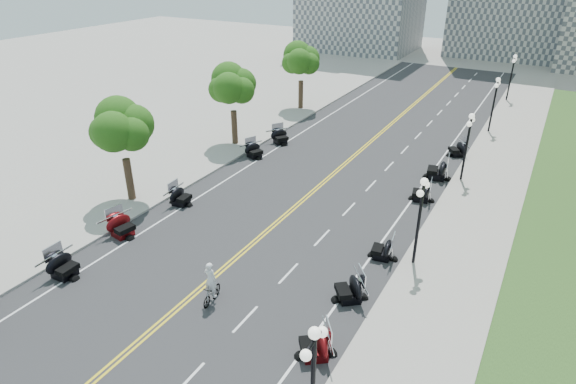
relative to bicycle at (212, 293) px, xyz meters
The scene contains 44 objects.
ground 3.92m from the bicycle, 106.63° to the left, with size 160.00×160.00×0.00m, color gray.
road 13.78m from the bicycle, 94.63° to the left, with size 16.00×90.00×0.01m, color #333335.
centerline_yellow_a 13.79m from the bicycle, 95.13° to the left, with size 0.12×90.00×0.00m, color yellow.
centerline_yellow_b 13.77m from the bicycle, 94.14° to the left, with size 0.12×90.00×0.00m, color yellow.
edge_line_north 14.72m from the bicycle, 68.93° to the left, with size 0.12×90.00×0.00m, color white.
edge_line_south 15.65m from the bicycle, 118.69° to the left, with size 0.12×90.00×0.00m, color white.
lane_dash_4 4.78m from the bicycle, 63.97° to the right, with size 0.12×2.00×0.00m, color white.
lane_dash_5 2.16m from the bicycle, ahead, with size 0.12×2.00×0.00m, color white.
lane_dash_6 4.30m from the bicycle, 60.73° to the left, with size 0.12×2.00×0.00m, color white.
lane_dash_7 8.02m from the bicycle, 74.88° to the left, with size 0.12×2.00×0.00m, color white.
lane_dash_8 11.92m from the bicycle, 79.90° to the left, with size 0.12×2.00×0.00m, color white.
lane_dash_9 15.87m from the bicycle, 82.44° to the left, with size 0.12×2.00×0.00m, color white.
lane_dash_10 19.84m from the bicycle, 83.96° to the left, with size 0.12×2.00×0.00m, color white.
lane_dash_11 23.82m from the bicycle, 84.97° to the left, with size 0.12×2.00×0.00m, color white.
lane_dash_12 27.81m from the bicycle, 85.69° to the left, with size 0.12×2.00×0.00m, color white.
lane_dash_13 31.80m from the bicycle, 86.23° to the left, with size 0.12×2.00×0.00m, color white.
lane_dash_14 35.79m from the bicycle, 86.66° to the left, with size 0.12×2.00×0.00m, color white.
lane_dash_15 39.78m from the bicycle, 86.99° to the left, with size 0.12×2.00×0.00m, color white.
lane_dash_16 43.78m from the bicycle, 87.27° to the left, with size 0.12×2.00×0.00m, color white.
lane_dash_17 47.77m from the bicycle, 87.50° to the left, with size 0.12×2.00×0.00m, color white.
lane_dash_18 51.77m from the bicycle, 87.69° to the left, with size 0.12×2.00×0.00m, color white.
lane_dash_19 55.77m from the bicycle, 87.85° to the left, with size 0.12×2.00×0.00m, color white.
sidewalk_north 16.63m from the bicycle, 55.63° to the left, with size 5.00×90.00×0.15m, color #9E9991.
sidewalk_south 17.98m from the bicycle, 130.23° to the left, with size 5.00×90.00×0.15m, color #9E9991.
street_lamp_2 10.96m from the bicycle, 45.89° to the left, with size 0.50×1.20×4.90m, color black, non-canonical shape.
street_lamp_3 21.20m from the bicycle, 69.21° to the left, with size 0.50×1.20×4.90m, color black, non-canonical shape.
street_lamp_4 32.66m from the bicycle, 76.72° to the left, with size 0.50×1.20×4.90m, color black, non-canonical shape.
street_lamp_5 44.41m from the bicycle, 80.28° to the left, with size 0.50×1.20×4.90m, color black, non-canonical shape.
tree_2 13.21m from the bicycle, 152.74° to the left, with size 4.80×4.80×9.20m, color #235619, non-canonical shape.
tree_3 21.35m from the bicycle, 122.09° to the left, with size 4.80×4.80×9.20m, color #235619, non-canonical shape.
tree_4 32.02m from the bicycle, 110.50° to the left, with size 4.80×4.80×9.20m, color #235619, non-canonical shape.
motorcycle_n_4 5.88m from the bicycle, ahead, with size 1.91×1.91×1.34m, color #590A0C, non-canonical shape.
motorcycle_n_5 6.56m from the bicycle, 30.60° to the left, with size 1.94×1.94×1.36m, color black, non-canonical shape.
motorcycle_n_6 9.49m from the bicycle, 52.11° to the left, with size 1.77×1.77×1.24m, color black, non-canonical shape.
motorcycle_n_8 16.34m from the bicycle, 69.21° to the left, with size 1.84×1.84×1.29m, color black, non-canonical shape.
motorcycle_n_9 20.15m from the bicycle, 73.10° to the left, with size 2.23×2.23×1.56m, color black, non-canonical shape.
motorcycle_n_10 25.29m from the bicycle, 75.90° to the left, with size 1.86×1.86×1.30m, color black, non-canonical shape.
motorcycle_s_4 8.13m from the bicycle, 164.75° to the right, with size 1.95×1.95×1.37m, color black, non-canonical shape.
motorcycle_s_5 8.55m from the bicycle, 165.18° to the left, with size 2.01×2.01×1.40m, color #590A0C, non-canonical shape.
motorcycle_s_6 10.44m from the bicycle, 138.74° to the left, with size 1.84×1.84×1.29m, color black, non-canonical shape.
motorcycle_s_8 18.01m from the bicycle, 116.63° to the left, with size 1.84×1.84×1.28m, color black, non-canonical shape.
motorcycle_s_9 21.38m from the bicycle, 111.54° to the left, with size 1.93×1.93×1.35m, color black, non-canonical shape.
bicycle is the anchor object (origin of this frame).
cyclist_rider 1.42m from the bicycle, ahead, with size 0.68×0.45×1.87m, color silver.
Camera 1 is at (13.25, -17.82, 15.02)m, focal length 30.00 mm.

